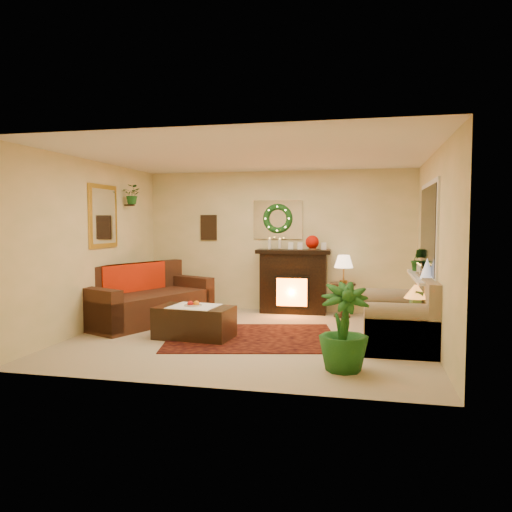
% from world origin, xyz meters
% --- Properties ---
extents(floor, '(5.00, 5.00, 0.00)m').
position_xyz_m(floor, '(0.00, 0.00, 0.00)').
color(floor, beige).
rests_on(floor, ground).
extents(ceiling, '(5.00, 5.00, 0.00)m').
position_xyz_m(ceiling, '(0.00, 0.00, 2.60)').
color(ceiling, white).
rests_on(ceiling, ground).
extents(wall_back, '(5.00, 5.00, 0.00)m').
position_xyz_m(wall_back, '(0.00, 2.25, 1.30)').
color(wall_back, '#EFD88C').
rests_on(wall_back, ground).
extents(wall_front, '(5.00, 5.00, 0.00)m').
position_xyz_m(wall_front, '(0.00, -2.25, 1.30)').
color(wall_front, '#EFD88C').
rests_on(wall_front, ground).
extents(wall_left, '(4.50, 4.50, 0.00)m').
position_xyz_m(wall_left, '(-2.50, 0.00, 1.30)').
color(wall_left, '#EFD88C').
rests_on(wall_left, ground).
extents(wall_right, '(4.50, 4.50, 0.00)m').
position_xyz_m(wall_right, '(2.50, 0.00, 1.30)').
color(wall_right, '#EFD88C').
rests_on(wall_right, ground).
extents(area_rug, '(2.72, 2.26, 0.01)m').
position_xyz_m(area_rug, '(0.03, -0.05, 0.01)').
color(area_rug, '#5D060A').
rests_on(area_rug, floor).
extents(sofa, '(1.79, 2.43, 0.96)m').
position_xyz_m(sofa, '(-1.90, 0.65, 0.43)').
color(sofa, '#3B1C13').
rests_on(sofa, floor).
extents(red_throw, '(0.82, 1.33, 0.02)m').
position_xyz_m(red_throw, '(-1.97, 0.76, 0.46)').
color(red_throw, '#AE0A1D').
rests_on(red_throw, sofa).
extents(fireplace, '(1.20, 0.41, 1.09)m').
position_xyz_m(fireplace, '(0.33, 2.01, 0.55)').
color(fireplace, black).
rests_on(fireplace, floor).
extents(poinsettia, '(0.24, 0.24, 0.24)m').
position_xyz_m(poinsettia, '(0.67, 1.97, 1.30)').
color(poinsettia, '#BF0E01').
rests_on(poinsettia, fireplace).
extents(mantel_candle_a, '(0.06, 0.06, 0.19)m').
position_xyz_m(mantel_candle_a, '(-0.11, 1.98, 1.26)').
color(mantel_candle_a, white).
rests_on(mantel_candle_a, fireplace).
extents(mantel_candle_b, '(0.06, 0.06, 0.17)m').
position_xyz_m(mantel_candle_b, '(0.08, 2.01, 1.26)').
color(mantel_candle_b, white).
rests_on(mantel_candle_b, fireplace).
extents(mantel_mirror, '(0.92, 0.02, 0.72)m').
position_xyz_m(mantel_mirror, '(0.00, 2.23, 1.70)').
color(mantel_mirror, white).
rests_on(mantel_mirror, wall_back).
extents(wreath, '(0.55, 0.11, 0.55)m').
position_xyz_m(wreath, '(0.00, 2.19, 1.72)').
color(wreath, '#194719').
rests_on(wreath, wall_back).
extents(wall_art, '(0.32, 0.03, 0.48)m').
position_xyz_m(wall_art, '(-1.35, 2.23, 1.55)').
color(wall_art, '#381E11').
rests_on(wall_art, wall_back).
extents(gold_mirror, '(0.03, 0.84, 1.00)m').
position_xyz_m(gold_mirror, '(-2.48, 0.30, 1.75)').
color(gold_mirror, gold).
rests_on(gold_mirror, wall_left).
extents(hanging_plant, '(0.33, 0.28, 0.36)m').
position_xyz_m(hanging_plant, '(-2.34, 1.05, 1.97)').
color(hanging_plant, '#194719').
rests_on(hanging_plant, wall_left).
extents(loveseat, '(0.93, 1.60, 0.92)m').
position_xyz_m(loveseat, '(2.06, 0.01, 0.42)').
color(loveseat, '#967762').
rests_on(loveseat, floor).
extents(window_frame, '(0.03, 1.86, 1.36)m').
position_xyz_m(window_frame, '(2.48, 0.55, 1.55)').
color(window_frame, white).
rests_on(window_frame, wall_right).
extents(window_glass, '(0.02, 1.70, 1.22)m').
position_xyz_m(window_glass, '(2.47, 0.55, 1.55)').
color(window_glass, black).
rests_on(window_glass, wall_right).
extents(window_sill, '(0.22, 1.86, 0.04)m').
position_xyz_m(window_sill, '(2.38, 0.55, 0.87)').
color(window_sill, white).
rests_on(window_sill, wall_right).
extents(mini_tree, '(0.18, 0.18, 0.28)m').
position_xyz_m(mini_tree, '(2.42, 0.07, 1.04)').
color(mini_tree, white).
rests_on(mini_tree, window_sill).
extents(sill_plant, '(0.26, 0.21, 0.46)m').
position_xyz_m(sill_plant, '(2.40, 1.25, 1.08)').
color(sill_plant, '#163F0F').
rests_on(sill_plant, window_sill).
extents(side_table_round, '(0.53, 0.53, 0.60)m').
position_xyz_m(side_table_round, '(1.22, 1.81, 0.33)').
color(side_table_round, '#4C2317').
rests_on(side_table_round, floor).
extents(lamp_cream, '(0.33, 0.33, 0.50)m').
position_xyz_m(lamp_cream, '(1.24, 1.84, 0.88)').
color(lamp_cream, '#FED5A5').
rests_on(lamp_cream, side_table_round).
extents(end_table_square, '(0.42, 0.42, 0.48)m').
position_xyz_m(end_table_square, '(2.26, -0.33, 0.27)').
color(end_table_square, '#432611').
rests_on(end_table_square, floor).
extents(lamp_tiffany, '(0.30, 0.30, 0.43)m').
position_xyz_m(lamp_tiffany, '(2.24, -0.34, 0.74)').
color(lamp_tiffany, '#FAA22E').
rests_on(lamp_tiffany, end_table_square).
extents(coffee_table, '(1.14, 0.70, 0.46)m').
position_xyz_m(coffee_table, '(-0.77, -0.25, 0.21)').
color(coffee_table, '#4F3519').
rests_on(coffee_table, floor).
extents(fruit_bowl, '(0.25, 0.25, 0.06)m').
position_xyz_m(fruit_bowl, '(-0.79, -0.24, 0.45)').
color(fruit_bowl, beige).
rests_on(fruit_bowl, coffee_table).
extents(floor_palm, '(1.98, 1.98, 2.95)m').
position_xyz_m(floor_palm, '(1.38, -1.37, 0.45)').
color(floor_palm, '#1E431B').
rests_on(floor_palm, floor).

